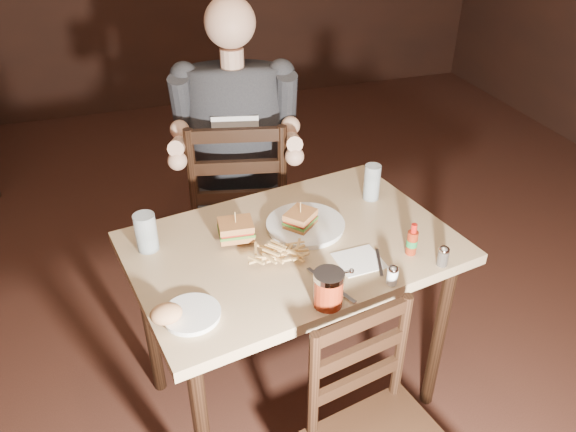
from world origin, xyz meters
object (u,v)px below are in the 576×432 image
object	(u,v)px
dinner_plate	(305,226)
glass_left	(146,232)
chair_far	(240,207)
syrup_dispenser	(328,289)
main_table	(292,264)
glass_right	(372,182)
hot_sauce	(412,239)
side_plate	(192,315)
diner	(235,115)

from	to	relation	value
dinner_plate	glass_left	bearing A→B (deg)	175.18
chair_far	syrup_dispenser	size ratio (longest dim) A/B	8.55
main_table	glass_right	world-z (taller)	glass_right
hot_sauce	side_plate	bearing A→B (deg)	-174.01
side_plate	main_table	bearing A→B (deg)	33.16
dinner_plate	hot_sauce	distance (m)	0.38
glass_left	syrup_dispenser	size ratio (longest dim) A/B	1.16
main_table	side_plate	size ratio (longest dim) A/B	7.25
glass_right	side_plate	bearing A→B (deg)	-150.08
chair_far	dinner_plate	distance (m)	0.71
chair_far	glass_left	xyz separation A→B (m)	(-0.45, -0.59, 0.34)
diner	main_table	bearing A→B (deg)	-74.04
diner	side_plate	size ratio (longest dim) A/B	5.65
chair_far	diner	world-z (taller)	diner
main_table	side_plate	xyz separation A→B (m)	(-0.39, -0.26, 0.10)
glass_left	side_plate	distance (m)	0.39
main_table	syrup_dispenser	size ratio (longest dim) A/B	10.34
main_table	hot_sauce	xyz separation A→B (m)	(0.36, -0.18, 0.15)
diner	dinner_plate	size ratio (longest dim) A/B	3.43
main_table	syrup_dispenser	bearing A→B (deg)	-89.95
chair_far	syrup_dispenser	bearing A→B (deg)	104.40
chair_far	dinner_plate	xyz separation A→B (m)	(0.09, -0.64, 0.28)
chair_far	diner	distance (m)	0.49
chair_far	side_plate	size ratio (longest dim) A/B	5.99
dinner_plate	hot_sauce	bearing A→B (deg)	-41.71
glass_left	side_plate	size ratio (longest dim) A/B	0.81
chair_far	dinner_plate	bearing A→B (deg)	111.62
glass_left	hot_sauce	distance (m)	0.88
hot_sauce	glass_right	bearing A→B (deg)	85.93
chair_far	syrup_dispenser	world-z (taller)	chair_far
glass_right	side_plate	size ratio (longest dim) A/B	0.85
chair_far	hot_sauce	world-z (taller)	chair_far
main_table	diner	xyz separation A→B (m)	(-0.03, 0.67, 0.30)
side_plate	hot_sauce	bearing A→B (deg)	5.99
glass_right	dinner_plate	bearing A→B (deg)	-159.61
dinner_plate	hot_sauce	xyz separation A→B (m)	(0.28, -0.25, 0.05)
syrup_dispenser	hot_sauce	bearing A→B (deg)	12.89
diner	dinner_plate	distance (m)	0.64
chair_far	glass_left	distance (m)	0.82
dinner_plate	glass_left	world-z (taller)	glass_left
dinner_plate	glass_left	xyz separation A→B (m)	(-0.55, 0.05, 0.06)
hot_sauce	dinner_plate	bearing A→B (deg)	138.29
glass_right	hot_sauce	size ratio (longest dim) A/B	1.22
chair_far	side_plate	xyz separation A→B (m)	(-0.37, -0.97, 0.28)
hot_sauce	syrup_dispenser	bearing A→B (deg)	-157.18
glass_left	syrup_dispenser	xyz separation A→B (m)	(0.47, -0.45, -0.01)
dinner_plate	glass_right	bearing A→B (deg)	20.39
dinner_plate	syrup_dispenser	world-z (taller)	syrup_dispenser
glass_right	syrup_dispenser	distance (m)	0.64
syrup_dispenser	side_plate	bearing A→B (deg)	159.76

